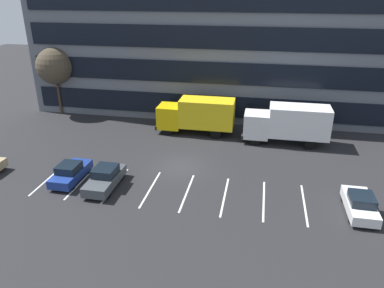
% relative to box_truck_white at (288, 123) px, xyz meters
% --- Properties ---
extents(ground_plane, '(120.00, 120.00, 0.00)m').
position_rel_box_truck_white_xyz_m(ground_plane, '(-8.93, -6.87, -2.10)').
color(ground_plane, '#262628').
extents(office_building, '(40.11, 13.76, 21.60)m').
position_rel_box_truck_white_xyz_m(office_building, '(-8.93, 11.08, 8.70)').
color(office_building, slate).
rests_on(office_building, ground_plane).
extents(lot_markings, '(19.74, 5.40, 0.01)m').
position_rel_box_truck_white_xyz_m(lot_markings, '(-8.93, -10.91, -2.10)').
color(lot_markings, silver).
rests_on(lot_markings, ground_plane).
extents(box_truck_white, '(8.05, 2.66, 3.73)m').
position_rel_box_truck_white_xyz_m(box_truck_white, '(0.00, 0.00, 0.00)').
color(box_truck_white, white).
rests_on(box_truck_white, ground_plane).
extents(box_truck_yellow_all, '(7.86, 2.60, 3.65)m').
position_rel_box_truck_white_xyz_m(box_truck_yellow_all, '(-8.90, 0.91, -0.05)').
color(box_truck_yellow_all, yellow).
rests_on(box_truck_yellow_all, ground_plane).
extents(sedan_charcoal, '(1.83, 4.38, 1.57)m').
position_rel_box_truck_white_xyz_m(sedan_charcoal, '(-13.75, -11.26, -1.36)').
color(sedan_charcoal, '#474C51').
rests_on(sedan_charcoal, ground_plane).
extents(sedan_white, '(1.73, 4.14, 1.48)m').
position_rel_box_truck_white_xyz_m(sedan_white, '(4.34, -11.33, -1.40)').
color(sedan_white, white).
rests_on(sedan_white, ground_plane).
extents(sedan_navy, '(1.74, 4.15, 1.49)m').
position_rel_box_truck_white_xyz_m(sedan_navy, '(-16.78, -10.85, -1.40)').
color(sedan_navy, navy).
rests_on(sedan_navy, ground_plane).
extents(bare_tree, '(4.11, 4.11, 7.71)m').
position_rel_box_truck_white_xyz_m(bare_tree, '(-25.93, 4.09, 3.54)').
color(bare_tree, '#473323').
rests_on(bare_tree, ground_plane).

